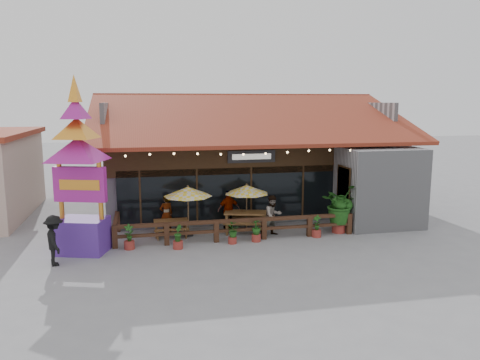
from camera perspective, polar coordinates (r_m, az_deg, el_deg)
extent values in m
plane|color=gray|center=(20.25, 3.93, -6.71)|extent=(100.00, 100.00, 0.00)
cube|color=#9C9CA1|center=(26.50, -0.11, 1.62)|extent=(14.00, 10.00, 4.00)
cube|color=#342210|center=(21.12, -1.31, 2.86)|extent=(11.00, 0.16, 1.60)
cube|color=black|center=(21.36, -1.28, -1.68)|extent=(10.00, 0.12, 2.40)
cube|color=#EECA6B|center=(21.56, -1.38, -1.58)|extent=(9.80, 0.05, 2.20)
cube|color=#9C9CA1|center=(22.39, 16.58, -0.78)|extent=(3.50, 2.70, 3.60)
cube|color=#AD1B20|center=(21.42, 12.52, -0.52)|extent=(0.06, 1.20, 1.50)
cube|color=#342210|center=(21.42, 12.50, -0.52)|extent=(0.04, 1.34, 1.64)
cube|color=maroon|center=(22.84, 1.68, 7.64)|extent=(15.50, 7.05, 2.37)
cube|color=maroon|center=(29.69, -1.50, 8.09)|extent=(15.50, 7.05, 2.37)
cube|color=maroon|center=(26.25, -0.11, 10.35)|extent=(15.50, 0.30, 0.12)
cube|color=#9C9CA1|center=(25.77, -15.66, 7.07)|extent=(0.20, 9.00, 1.80)
cube|color=#9C9CA1|center=(28.52, 13.91, 7.36)|extent=(0.20, 9.00, 1.80)
cube|color=black|center=(21.20, 1.41, 2.88)|extent=(2.20, 0.10, 0.55)
cube|color=silver|center=(21.15, 1.45, 2.87)|extent=(1.80, 0.02, 0.25)
cube|color=#342210|center=(20.98, -12.07, -2.10)|extent=(0.08, 0.08, 2.40)
cube|color=#342210|center=(21.11, -5.27, -1.86)|extent=(0.08, 0.08, 2.40)
cube|color=#342210|center=(21.53, 1.36, -1.60)|extent=(0.08, 0.08, 2.40)
cube|color=#342210|center=(22.22, 7.65, -1.33)|extent=(0.08, 0.08, 2.40)
sphere|color=#FFCF8C|center=(18.91, -13.81, 2.86)|extent=(0.09, 0.09, 0.09)
sphere|color=#FFCF8C|center=(18.90, -10.93, 3.08)|extent=(0.09, 0.09, 0.09)
sphere|color=#FFCF8C|center=(18.93, -8.06, 3.20)|extent=(0.09, 0.09, 0.09)
sphere|color=#FFCF8C|center=(19.02, -5.20, 3.20)|extent=(0.09, 0.09, 0.09)
sphere|color=#FFCF8C|center=(19.16, -2.37, 3.15)|extent=(0.09, 0.09, 0.09)
sphere|color=#FFCF8C|center=(19.34, 0.42, 3.13)|extent=(0.09, 0.09, 0.09)
sphere|color=#FFCF8C|center=(19.56, 3.14, 3.22)|extent=(0.09, 0.09, 0.09)
sphere|color=#FFCF8C|center=(19.82, 5.80, 3.39)|extent=(0.09, 0.09, 0.09)
sphere|color=#FFCF8C|center=(20.12, 8.39, 3.54)|extent=(0.09, 0.09, 0.09)
sphere|color=#FFCF8C|center=(20.47, 10.89, 3.59)|extent=(0.09, 0.09, 0.09)
sphere|color=#FFCF8C|center=(20.85, 13.30, 3.54)|extent=(0.09, 0.09, 0.09)
cube|color=#432818|center=(18.97, -15.01, -6.73)|extent=(0.20, 0.20, 0.90)
cube|color=#432818|center=(18.95, -8.93, -6.53)|extent=(0.20, 0.20, 0.90)
cube|color=#432818|center=(19.15, -2.91, -6.26)|extent=(0.20, 0.20, 0.90)
cube|color=#432818|center=(19.54, 2.93, -5.93)|extent=(0.20, 0.20, 0.90)
cube|color=#432818|center=(20.13, 8.47, -5.56)|extent=(0.20, 0.20, 0.90)
cube|color=#432818|center=(20.81, 13.15, -5.21)|extent=(0.20, 0.20, 0.90)
cube|color=#432818|center=(19.19, -0.25, -4.97)|extent=(9.80, 0.16, 0.14)
cube|color=#432818|center=(19.30, -0.25, -6.12)|extent=(9.80, 0.12, 0.12)
cube|color=#432818|center=(20.08, -14.87, -4.65)|extent=(0.16, 2.50, 0.14)
cube|color=#432818|center=(21.29, -14.67, -4.94)|extent=(0.20, 0.20, 0.90)
cylinder|color=brown|center=(19.94, -6.32, -3.93)|extent=(0.05, 0.05, 2.06)
cone|color=yellow|center=(19.75, -6.37, -1.40)|extent=(2.40, 2.40, 0.40)
sphere|color=brown|center=(19.71, -6.38, -0.76)|extent=(0.09, 0.09, 0.09)
cylinder|color=black|center=(20.20, -6.27, -6.71)|extent=(0.39, 0.39, 0.05)
cylinder|color=brown|center=(20.72, 0.81, -3.48)|extent=(0.05, 0.05, 1.98)
cone|color=yellow|center=(20.54, 0.81, -1.14)|extent=(2.27, 2.27, 0.39)
sphere|color=brown|center=(20.50, 0.82, -0.55)|extent=(0.09, 0.09, 0.09)
cylinder|color=black|center=(20.96, 0.80, -6.05)|extent=(0.38, 0.38, 0.05)
cube|color=brown|center=(20.13, -8.43, -4.93)|extent=(1.44, 0.68, 0.05)
cube|color=brown|center=(20.19, -10.19, -5.91)|extent=(0.08, 0.63, 0.66)
cube|color=brown|center=(20.27, -6.63, -5.76)|extent=(0.08, 0.63, 0.66)
cube|color=brown|center=(19.73, -8.31, -6.04)|extent=(1.44, 0.26, 0.04)
cube|color=brown|center=(20.68, -8.50, -5.31)|extent=(1.44, 0.26, 0.04)
cube|color=brown|center=(20.57, 0.67, -3.99)|extent=(1.99, 1.33, 0.07)
cube|color=brown|center=(20.73, -1.55, -5.09)|extent=(0.31, 0.80, 0.85)
cube|color=brown|center=(20.64, 2.89, -5.16)|extent=(0.31, 0.80, 0.85)
cube|color=brown|center=(20.05, 0.56, -5.36)|extent=(1.85, 0.81, 0.06)
cube|color=brown|center=(21.26, 0.77, -4.49)|extent=(1.85, 0.81, 0.06)
cube|color=#502791|center=(18.77, -18.60, -6.43)|extent=(2.07, 1.78, 1.31)
cube|color=#AA1F8E|center=(18.34, -18.93, -0.49)|extent=(1.96, 0.85, 1.31)
cube|color=orange|center=(18.20, -18.99, -0.58)|extent=(1.47, 0.49, 0.38)
cylinder|color=orange|center=(18.50, -21.25, -1.24)|extent=(0.18, 0.18, 2.19)
cylinder|color=orange|center=(18.30, -16.51, -1.09)|extent=(0.18, 0.18, 2.19)
pyramid|color=#AA1F8E|center=(18.14, -19.23, 4.97)|extent=(3.30, 3.30, 0.88)
pyramid|color=orange|center=(18.10, -19.36, 7.21)|extent=(2.34, 2.34, 0.77)
pyramid|color=#AA1F8E|center=(18.09, -19.48, 9.46)|extent=(1.51, 1.51, 0.77)
pyramid|color=orange|center=(18.11, -19.63, 12.06)|extent=(0.69, 0.69, 0.99)
cylinder|color=maroon|center=(21.00, 11.93, -5.70)|extent=(0.58, 0.58, 0.43)
imported|color=#245C1A|center=(20.75, 12.03, -2.81)|extent=(2.07, 2.03, 1.74)
sphere|color=#245C1A|center=(20.79, 12.47, -3.73)|extent=(0.58, 0.58, 0.58)
sphere|color=#245C1A|center=(20.85, 11.57, -3.12)|extent=(0.50, 0.50, 0.50)
imported|color=#342210|center=(20.71, -8.97, -4.10)|extent=(0.68, 0.54, 1.63)
imported|color=#342210|center=(19.99, 4.04, -4.34)|extent=(1.03, 0.92, 1.74)
imported|color=#342210|center=(20.97, -1.38, -3.64)|extent=(1.08, 0.56, 1.76)
imported|color=black|center=(17.62, -21.70, -6.86)|extent=(0.98, 1.30, 1.79)
cylinder|color=maroon|center=(18.81, -13.33, -7.72)|extent=(0.40, 0.40, 0.32)
imported|color=#245C1A|center=(18.67, -13.39, -6.28)|extent=(0.38, 0.29, 0.67)
cylinder|color=maroon|center=(18.52, -7.57, -7.84)|extent=(0.39, 0.39, 0.31)
imported|color=#245C1A|center=(18.38, -7.60, -6.42)|extent=(0.33, 0.39, 0.64)
cylinder|color=maroon|center=(19.00, -0.94, -7.36)|extent=(0.34, 0.34, 0.28)
imported|color=#245C1A|center=(18.88, -0.94, -6.13)|extent=(0.67, 0.68, 0.57)
cylinder|color=maroon|center=(19.29, 1.98, -7.06)|extent=(0.37, 0.37, 0.30)
imported|color=#245C1A|center=(19.16, 1.99, -5.75)|extent=(0.48, 0.48, 0.62)
cylinder|color=maroon|center=(20.15, 9.31, -6.44)|extent=(0.39, 0.39, 0.31)
imported|color=#245C1A|center=(20.03, 9.34, -5.14)|extent=(0.40, 0.39, 0.64)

